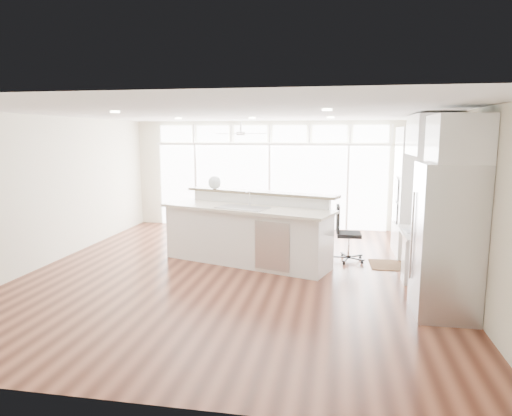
# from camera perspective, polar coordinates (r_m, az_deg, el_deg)

# --- Properties ---
(floor) EXTENTS (7.00, 8.00, 0.02)m
(floor) POSITION_cam_1_polar(r_m,az_deg,el_deg) (8.01, -2.52, -8.03)
(floor) COLOR #492116
(floor) RESTS_ON ground
(ceiling) EXTENTS (7.00, 8.00, 0.02)m
(ceiling) POSITION_cam_1_polar(r_m,az_deg,el_deg) (7.66, -2.67, 11.73)
(ceiling) COLOR silver
(ceiling) RESTS_ON wall_back
(wall_back) EXTENTS (7.00, 0.04, 2.70)m
(wall_back) POSITION_cam_1_polar(r_m,az_deg,el_deg) (11.63, 1.77, 4.18)
(wall_back) COLOR silver
(wall_back) RESTS_ON floor
(wall_front) EXTENTS (7.00, 0.04, 2.70)m
(wall_front) POSITION_cam_1_polar(r_m,az_deg,el_deg) (3.98, -15.47, -5.75)
(wall_front) COLOR silver
(wall_front) RESTS_ON floor
(wall_left) EXTENTS (0.04, 8.00, 2.70)m
(wall_left) POSITION_cam_1_polar(r_m,az_deg,el_deg) (9.15, -24.52, 2.02)
(wall_left) COLOR silver
(wall_left) RESTS_ON floor
(wall_right) EXTENTS (0.04, 8.00, 2.70)m
(wall_right) POSITION_cam_1_polar(r_m,az_deg,el_deg) (7.74, 23.57, 0.94)
(wall_right) COLOR silver
(wall_right) RESTS_ON floor
(glass_wall) EXTENTS (5.80, 0.06, 2.08)m
(glass_wall) POSITION_cam_1_polar(r_m,az_deg,el_deg) (11.60, 1.72, 2.68)
(glass_wall) COLOR white
(glass_wall) RESTS_ON wall_back
(transom_row) EXTENTS (5.90, 0.06, 0.40)m
(transom_row) POSITION_cam_1_polar(r_m,az_deg,el_deg) (11.53, 1.75, 9.26)
(transom_row) COLOR white
(transom_row) RESTS_ON wall_back
(desk_window) EXTENTS (0.04, 0.85, 0.85)m
(desk_window) POSITION_cam_1_polar(r_m,az_deg,el_deg) (8.00, 22.90, 2.66)
(desk_window) COLOR white
(desk_window) RESTS_ON wall_right
(ceiling_fan) EXTENTS (1.16, 1.16, 0.32)m
(ceiling_fan) POSITION_cam_1_polar(r_m,az_deg,el_deg) (10.50, -1.92, 9.83)
(ceiling_fan) COLOR white
(ceiling_fan) RESTS_ON ceiling
(recessed_lights) EXTENTS (3.40, 3.00, 0.02)m
(recessed_lights) POSITION_cam_1_polar(r_m,az_deg,el_deg) (7.85, -2.34, 11.52)
(recessed_lights) COLOR #EAE4C7
(recessed_lights) RESTS_ON ceiling
(oven_cabinet) EXTENTS (0.64, 1.20, 2.50)m
(oven_cabinet) POSITION_cam_1_polar(r_m,az_deg,el_deg) (9.44, 19.11, 1.93)
(oven_cabinet) COLOR white
(oven_cabinet) RESTS_ON floor
(desk_nook) EXTENTS (0.72, 1.30, 0.76)m
(desk_nook) POSITION_cam_1_polar(r_m,az_deg,el_deg) (8.14, 20.11, -5.46)
(desk_nook) COLOR white
(desk_nook) RESTS_ON floor
(upper_cabinets) EXTENTS (0.64, 1.30, 0.64)m
(upper_cabinets) POSITION_cam_1_polar(r_m,az_deg,el_deg) (7.90, 21.19, 8.52)
(upper_cabinets) COLOR white
(upper_cabinets) RESTS_ON wall_right
(refrigerator) EXTENTS (0.76, 0.90, 2.00)m
(refrigerator) POSITION_cam_1_polar(r_m,az_deg,el_deg) (6.42, 22.72, -3.74)
(refrigerator) COLOR #BCBDC1
(refrigerator) RESTS_ON floor
(fridge_cabinet) EXTENTS (0.64, 0.90, 0.60)m
(fridge_cabinet) POSITION_cam_1_polar(r_m,az_deg,el_deg) (6.29, 23.99, 7.89)
(fridge_cabinet) COLOR white
(fridge_cabinet) RESTS_ON wall_right
(framed_photos) EXTENTS (0.06, 0.22, 0.80)m
(framed_photos) POSITION_cam_1_polar(r_m,az_deg,el_deg) (8.62, 21.95, 2.13)
(framed_photos) COLOR black
(framed_photos) RESTS_ON wall_right
(kitchen_island) EXTENTS (3.46, 2.17, 1.29)m
(kitchen_island) POSITION_cam_1_polar(r_m,az_deg,el_deg) (8.39, -1.22, -2.62)
(kitchen_island) COLOR white
(kitchen_island) RESTS_ON floor
(rug) EXTENTS (1.00, 0.74, 0.01)m
(rug) POSITION_cam_1_polar(r_m,az_deg,el_deg) (8.74, 17.30, -6.86)
(rug) COLOR #372111
(rug) RESTS_ON floor
(office_chair) EXTENTS (0.57, 0.53, 1.05)m
(office_chair) POSITION_cam_1_polar(r_m,az_deg,el_deg) (8.70, 11.53, -3.18)
(office_chair) COLOR black
(office_chair) RESTS_ON floor
(fishbowl) EXTENTS (0.31, 0.31, 0.26)m
(fishbowl) POSITION_cam_1_polar(r_m,az_deg,el_deg) (9.10, -5.19, 3.20)
(fishbowl) COLOR silver
(fishbowl) RESTS_ON kitchen_island
(monitor) EXTENTS (0.09, 0.52, 0.44)m
(monitor) POSITION_cam_1_polar(r_m,az_deg,el_deg) (8.00, 19.78, -1.30)
(monitor) COLOR black
(monitor) RESTS_ON desk_nook
(keyboard) EXTENTS (0.16, 0.36, 0.02)m
(keyboard) POSITION_cam_1_polar(r_m,az_deg,el_deg) (8.01, 18.50, -2.74)
(keyboard) COLOR silver
(keyboard) RESTS_ON desk_nook
(potted_plant) EXTENTS (0.28, 0.31, 0.24)m
(potted_plant) POSITION_cam_1_polar(r_m,az_deg,el_deg) (9.38, 19.55, 10.25)
(potted_plant) COLOR #315223
(potted_plant) RESTS_ON oven_cabinet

